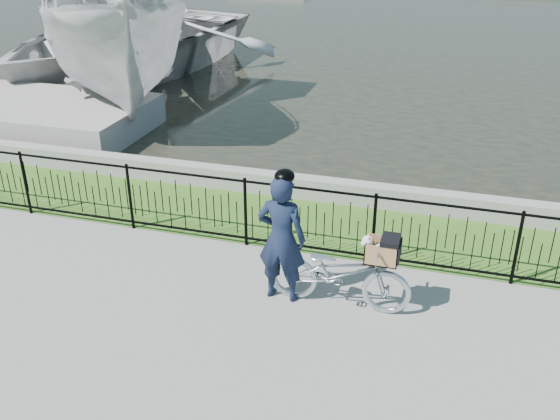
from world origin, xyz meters
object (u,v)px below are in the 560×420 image
(cyclist, at_px, (282,237))
(boat_far, at_px, (125,40))
(boat_near, at_px, (115,35))
(bicycle_rig, at_px, (341,272))

(cyclist, height_order, boat_far, boat_far)
(cyclist, height_order, boat_near, boat_near)
(boat_near, bearing_deg, bicycle_rig, -44.97)
(bicycle_rig, height_order, cyclist, cyclist)
(cyclist, xyz_separation_m, boat_near, (-6.58, 7.41, 0.94))
(boat_near, bearing_deg, cyclist, -48.42)
(bicycle_rig, distance_m, boat_far, 14.04)
(bicycle_rig, xyz_separation_m, boat_near, (-7.38, 7.38, 1.36))
(cyclist, xyz_separation_m, boat_far, (-8.24, 10.76, 0.10))
(bicycle_rig, relative_size, boat_near, 0.20)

